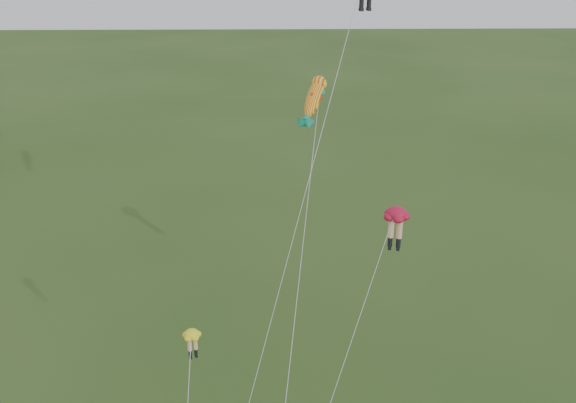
{
  "coord_description": "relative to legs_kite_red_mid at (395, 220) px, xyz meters",
  "views": [
    {
      "loc": [
        0.96,
        -24.11,
        26.43
      ],
      "look_at": [
        1.55,
        6.0,
        13.2
      ],
      "focal_mm": 40.0,
      "sensor_mm": 36.0,
      "label": 1
    }
  ],
  "objects": [
    {
      "name": "fish_kite",
      "position": [
        -4.44,
        1.97,
        6.31
      ],
      "size": [
        3.54,
        14.14,
        18.98
      ],
      "rotation": [
        0.72,
        0.0,
        -0.43
      ],
      "color": "yellow",
      "rests_on": "ground"
    },
    {
      "name": "legs_kite_red_mid",
      "position": [
        0.0,
        0.0,
        0.0
      ],
      "size": [
        7.34,
        11.93,
        12.04
      ],
      "rotation": [
        0.0,
        0.0,
        -0.24
      ],
      "color": "#B1122F",
      "rests_on": "ground"
    },
    {
      "name": "legs_kite_yellow",
      "position": [
        -10.54,
        -7.04,
        -3.12
      ],
      "size": [
        1.19,
        5.9,
        8.97
      ],
      "rotation": [
        0.0,
        0.0,
        0.39
      ],
      "color": "yellow",
      "rests_on": "ground"
    }
  ]
}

